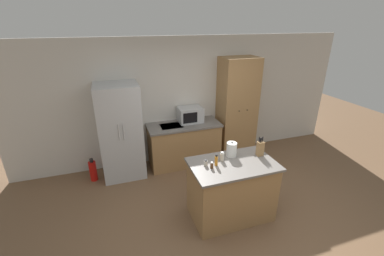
{
  "coord_description": "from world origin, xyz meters",
  "views": [
    {
      "loc": [
        -1.6,
        -2.69,
        2.88
      ],
      "look_at": [
        -0.22,
        1.4,
        1.05
      ],
      "focal_mm": 24.0,
      "sensor_mm": 36.0,
      "label": 1
    }
  ],
  "objects_px": {
    "knife_block": "(260,148)",
    "spice_bottle_short_red": "(212,165)",
    "spice_bottle_tall_dark": "(216,160)",
    "kettle": "(232,149)",
    "fire_extinguisher": "(93,171)",
    "refrigerator": "(121,132)",
    "spice_bottle_amber_oil": "(206,163)",
    "pantry_cabinet": "(237,108)",
    "microwave": "(190,115)",
    "spice_bottle_green_herb": "(222,157)"
  },
  "relations": [
    {
      "from": "knife_block",
      "to": "spice_bottle_short_red",
      "type": "relative_size",
      "value": 3.22
    },
    {
      "from": "spice_bottle_short_red",
      "to": "spice_bottle_tall_dark",
      "type": "bearing_deg",
      "value": 30.47
    },
    {
      "from": "kettle",
      "to": "fire_extinguisher",
      "type": "height_order",
      "value": "kettle"
    },
    {
      "from": "refrigerator",
      "to": "spice_bottle_short_red",
      "type": "bearing_deg",
      "value": -57.78
    },
    {
      "from": "knife_block",
      "to": "spice_bottle_amber_oil",
      "type": "bearing_deg",
      "value": -178.97
    },
    {
      "from": "pantry_cabinet",
      "to": "fire_extinguisher",
      "type": "height_order",
      "value": "pantry_cabinet"
    },
    {
      "from": "pantry_cabinet",
      "to": "microwave",
      "type": "relative_size",
      "value": 4.42
    },
    {
      "from": "spice_bottle_short_red",
      "to": "spice_bottle_amber_oil",
      "type": "bearing_deg",
      "value": 120.49
    },
    {
      "from": "refrigerator",
      "to": "pantry_cabinet",
      "type": "relative_size",
      "value": 0.84
    },
    {
      "from": "microwave",
      "to": "fire_extinguisher",
      "type": "distance_m",
      "value": 2.2
    },
    {
      "from": "microwave",
      "to": "spice_bottle_green_herb",
      "type": "distance_m",
      "value": 1.77
    },
    {
      "from": "fire_extinguisher",
      "to": "spice_bottle_amber_oil",
      "type": "bearing_deg",
      "value": -44.55
    },
    {
      "from": "spice_bottle_short_red",
      "to": "spice_bottle_amber_oil",
      "type": "xyz_separation_m",
      "value": [
        -0.06,
        0.09,
        -0.0
      ]
    },
    {
      "from": "spice_bottle_tall_dark",
      "to": "fire_extinguisher",
      "type": "xyz_separation_m",
      "value": [
        -1.81,
        1.68,
        -0.82
      ]
    },
    {
      "from": "microwave",
      "to": "spice_bottle_short_red",
      "type": "height_order",
      "value": "microwave"
    },
    {
      "from": "spice_bottle_amber_oil",
      "to": "spice_bottle_green_herb",
      "type": "xyz_separation_m",
      "value": [
        0.28,
        0.05,
        0.02
      ]
    },
    {
      "from": "spice_bottle_short_red",
      "to": "kettle",
      "type": "relative_size",
      "value": 0.4
    },
    {
      "from": "spice_bottle_green_herb",
      "to": "pantry_cabinet",
      "type": "bearing_deg",
      "value": 56.39
    },
    {
      "from": "spice_bottle_tall_dark",
      "to": "spice_bottle_short_red",
      "type": "relative_size",
      "value": 1.81
    },
    {
      "from": "microwave",
      "to": "spice_bottle_tall_dark",
      "type": "xyz_separation_m",
      "value": [
        -0.22,
        -1.86,
        -0.03
      ]
    },
    {
      "from": "microwave",
      "to": "pantry_cabinet",
      "type": "bearing_deg",
      "value": -3.31
    },
    {
      "from": "pantry_cabinet",
      "to": "microwave",
      "type": "height_order",
      "value": "pantry_cabinet"
    },
    {
      "from": "refrigerator",
      "to": "spice_bottle_short_red",
      "type": "height_order",
      "value": "refrigerator"
    },
    {
      "from": "pantry_cabinet",
      "to": "fire_extinguisher",
      "type": "bearing_deg",
      "value": -177.65
    },
    {
      "from": "spice_bottle_tall_dark",
      "to": "fire_extinguisher",
      "type": "relative_size",
      "value": 0.38
    },
    {
      "from": "refrigerator",
      "to": "spice_bottle_amber_oil",
      "type": "bearing_deg",
      "value": -57.69
    },
    {
      "from": "knife_block",
      "to": "spice_bottle_green_herb",
      "type": "xyz_separation_m",
      "value": [
        -0.62,
        0.04,
        -0.05
      ]
    },
    {
      "from": "spice_bottle_tall_dark",
      "to": "microwave",
      "type": "bearing_deg",
      "value": 83.25
    },
    {
      "from": "pantry_cabinet",
      "to": "fire_extinguisher",
      "type": "distance_m",
      "value": 3.2
    },
    {
      "from": "kettle",
      "to": "spice_bottle_amber_oil",
      "type": "bearing_deg",
      "value": -163.46
    },
    {
      "from": "fire_extinguisher",
      "to": "kettle",
      "type": "bearing_deg",
      "value": -34.91
    },
    {
      "from": "pantry_cabinet",
      "to": "spice_bottle_amber_oil",
      "type": "xyz_separation_m",
      "value": [
        -1.41,
        -1.76,
        -0.11
      ]
    },
    {
      "from": "spice_bottle_tall_dark",
      "to": "pantry_cabinet",
      "type": "bearing_deg",
      "value": 54.84
    },
    {
      "from": "refrigerator",
      "to": "knife_block",
      "type": "bearing_deg",
      "value": -40.37
    },
    {
      "from": "pantry_cabinet",
      "to": "spice_bottle_amber_oil",
      "type": "distance_m",
      "value": 2.26
    },
    {
      "from": "pantry_cabinet",
      "to": "knife_block",
      "type": "xyz_separation_m",
      "value": [
        -0.52,
        -1.75,
        -0.03
      ]
    },
    {
      "from": "refrigerator",
      "to": "spice_bottle_short_red",
      "type": "xyz_separation_m",
      "value": [
        1.12,
        -1.78,
        0.07
      ]
    },
    {
      "from": "spice_bottle_tall_dark",
      "to": "fire_extinguisher",
      "type": "distance_m",
      "value": 2.6
    },
    {
      "from": "spice_bottle_short_red",
      "to": "spice_bottle_amber_oil",
      "type": "height_order",
      "value": "spice_bottle_short_red"
    },
    {
      "from": "knife_block",
      "to": "kettle",
      "type": "xyz_separation_m",
      "value": [
        -0.42,
        0.13,
        -0.01
      ]
    },
    {
      "from": "knife_block",
      "to": "refrigerator",
      "type": "bearing_deg",
      "value": 139.63
    },
    {
      "from": "spice_bottle_green_herb",
      "to": "kettle",
      "type": "relative_size",
      "value": 0.58
    },
    {
      "from": "refrigerator",
      "to": "pantry_cabinet",
      "type": "distance_m",
      "value": 2.49
    },
    {
      "from": "spice_bottle_amber_oil",
      "to": "fire_extinguisher",
      "type": "bearing_deg",
      "value": 135.45
    },
    {
      "from": "refrigerator",
      "to": "spice_bottle_green_herb",
      "type": "height_order",
      "value": "refrigerator"
    },
    {
      "from": "spice_bottle_amber_oil",
      "to": "spice_bottle_green_herb",
      "type": "distance_m",
      "value": 0.29
    },
    {
      "from": "knife_block",
      "to": "spice_bottle_green_herb",
      "type": "distance_m",
      "value": 0.62
    },
    {
      "from": "spice_bottle_tall_dark",
      "to": "kettle",
      "type": "bearing_deg",
      "value": 28.72
    },
    {
      "from": "pantry_cabinet",
      "to": "spice_bottle_tall_dark",
      "type": "xyz_separation_m",
      "value": [
        -1.27,
        -1.8,
        -0.07
      ]
    },
    {
      "from": "knife_block",
      "to": "spice_bottle_tall_dark",
      "type": "distance_m",
      "value": 0.76
    }
  ]
}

